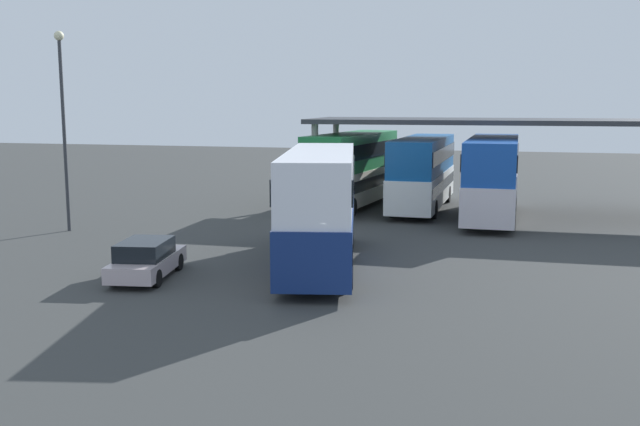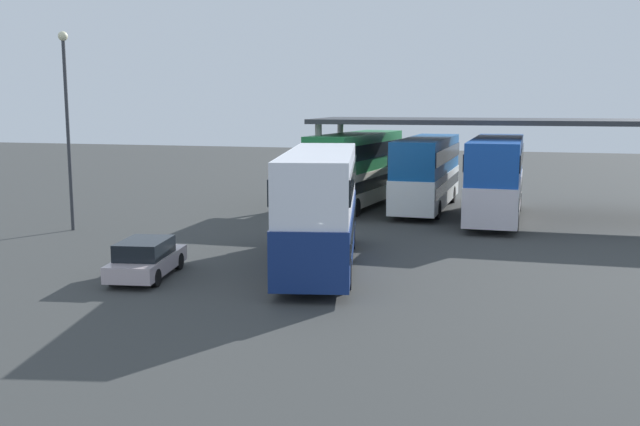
# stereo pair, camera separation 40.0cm
# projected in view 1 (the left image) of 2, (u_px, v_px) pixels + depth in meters

# --- Properties ---
(ground_plane) EXTENTS (140.00, 140.00, 0.00)m
(ground_plane) POSITION_uv_depth(u_px,v_px,m) (297.00, 292.00, 23.03)
(ground_plane) COLOR #383A39
(double_decker_main) EXTENTS (4.56, 10.78, 4.27)m
(double_decker_main) POSITION_uv_depth(u_px,v_px,m) (320.00, 204.00, 26.31)
(double_decker_main) COLOR navy
(double_decker_main) RESTS_ON ground_plane
(parked_hatchback) EXTENTS (2.27, 4.26, 1.35)m
(parked_hatchback) POSITION_uv_depth(u_px,v_px,m) (146.00, 259.00, 24.76)
(parked_hatchback) COLOR #C0AEB2
(parked_hatchback) RESTS_ON ground_plane
(double_decker_near_canopy) EXTENTS (3.71, 10.50, 4.27)m
(double_decker_near_canopy) POSITION_uv_depth(u_px,v_px,m) (352.00, 167.00, 41.13)
(double_decker_near_canopy) COLOR silver
(double_decker_near_canopy) RESTS_ON ground_plane
(double_decker_mid_row) EXTENTS (2.70, 10.54, 4.05)m
(double_decker_mid_row) POSITION_uv_depth(u_px,v_px,m) (423.00, 170.00, 40.48)
(double_decker_mid_row) COLOR white
(double_decker_mid_row) RESTS_ON ground_plane
(double_decker_far_right) EXTENTS (2.64, 10.68, 4.20)m
(double_decker_far_right) POSITION_uv_depth(u_px,v_px,m) (492.00, 175.00, 37.09)
(double_decker_far_right) COLOR silver
(double_decker_far_right) RESTS_ON ground_plane
(depot_canopy) EXTENTS (22.12, 6.80, 5.13)m
(depot_canopy) POSITION_uv_depth(u_px,v_px,m) (517.00, 125.00, 38.07)
(depot_canopy) COLOR #33353A
(depot_canopy) RESTS_ON ground_plane
(lamppost_tall) EXTENTS (0.44, 0.44, 9.23)m
(lamppost_tall) POSITION_uv_depth(u_px,v_px,m) (63.00, 110.00, 33.12)
(lamppost_tall) COLOR #33353A
(lamppost_tall) RESTS_ON ground_plane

